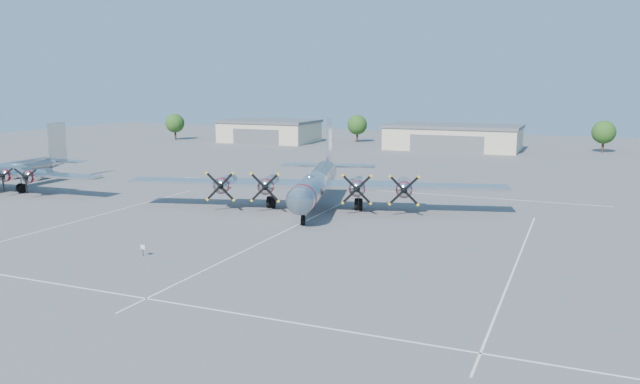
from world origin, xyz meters
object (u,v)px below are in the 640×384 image
at_px(tree_far_west, 175,123).
at_px(tree_west, 357,125).
at_px(hangar_center, 453,137).
at_px(hangar_west, 269,131).
at_px(info_placard, 143,248).
at_px(tree_east, 604,132).
at_px(bomber_west, 9,189).
at_px(main_bomber_b29, 317,206).

height_order(tree_far_west, tree_west, same).
height_order(hangar_center, tree_far_west, tree_far_west).
relative_size(hangar_west, info_placard, 23.31).
relative_size(hangar_west, tree_far_west, 3.40).
bearing_deg(tree_far_west, hangar_center, 3.24).
relative_size(tree_west, info_placard, 6.85).
bearing_deg(tree_east, tree_far_west, -174.29).
height_order(hangar_west, hangar_center, same).
bearing_deg(tree_west, info_placard, -80.12).
height_order(tree_west, info_placard, tree_west).
distance_m(hangar_center, bomber_west, 88.39).
bearing_deg(hangar_west, tree_far_west, -170.99).
distance_m(hangar_west, main_bomber_b29, 82.13).
bearing_deg(tree_far_west, hangar_west, 9.01).
relative_size(hangar_west, main_bomber_b29, 0.52).
bearing_deg(hangar_west, info_placard, -68.30).
relative_size(hangar_center, info_placard, 29.50).
height_order(hangar_west, tree_far_west, tree_far_west).
height_order(tree_far_west, info_placard, tree_far_west).
distance_m(hangar_center, tree_west, 26.30).
relative_size(tree_far_west, tree_west, 1.00).
bearing_deg(tree_west, hangar_center, -17.82).
bearing_deg(bomber_west, tree_west, 73.74).
height_order(tree_far_west, bomber_west, tree_far_west).
xyz_separation_m(tree_west, tree_east, (55.00, -2.00, 0.00)).
xyz_separation_m(hangar_west, bomber_west, (-0.47, -75.74, -2.71)).
bearing_deg(bomber_west, tree_far_west, 106.34).
bearing_deg(main_bomber_b29, bomber_west, 172.03).
bearing_deg(info_placard, tree_east, 81.45).
bearing_deg(tree_east, bomber_west, -132.70).
relative_size(hangar_west, tree_west, 3.40).
height_order(hangar_center, main_bomber_b29, hangar_center).
bearing_deg(info_placard, tree_west, 111.31).
xyz_separation_m(hangar_west, tree_west, (20.00, 8.04, 1.51)).
bearing_deg(main_bomber_b29, tree_far_west, 120.26).
bearing_deg(bomber_west, tree_east, 44.77).
bearing_deg(main_bomber_b29, tree_east, 51.58).
bearing_deg(hangar_center, tree_west, 162.18).
distance_m(hangar_west, info_placard, 102.91).
distance_m(tree_west, bomber_west, 86.35).
xyz_separation_m(hangar_west, tree_far_west, (-25.00, -3.96, 1.51)).
bearing_deg(tree_west, tree_east, -2.08).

